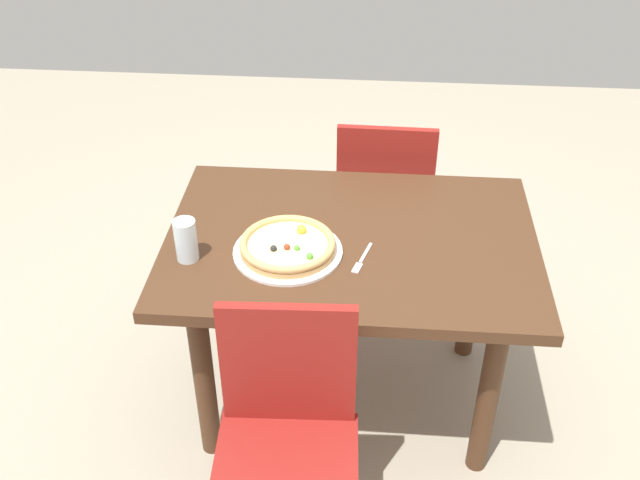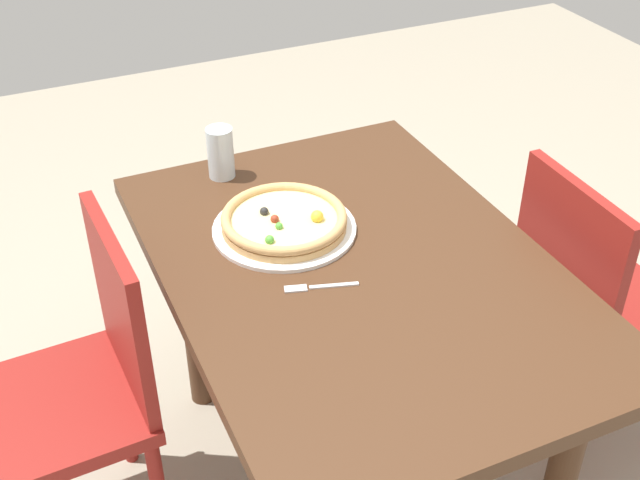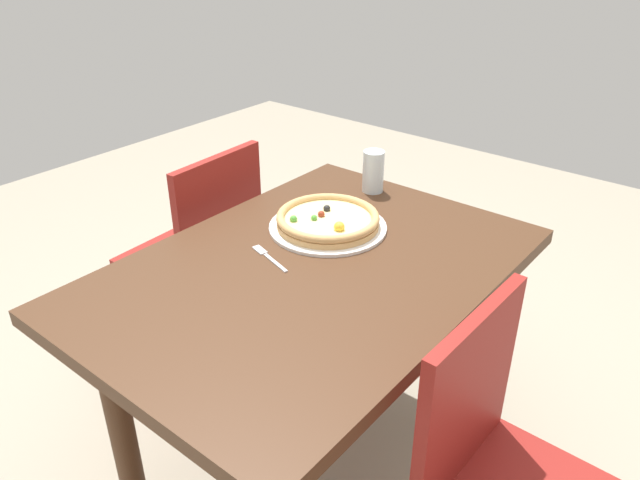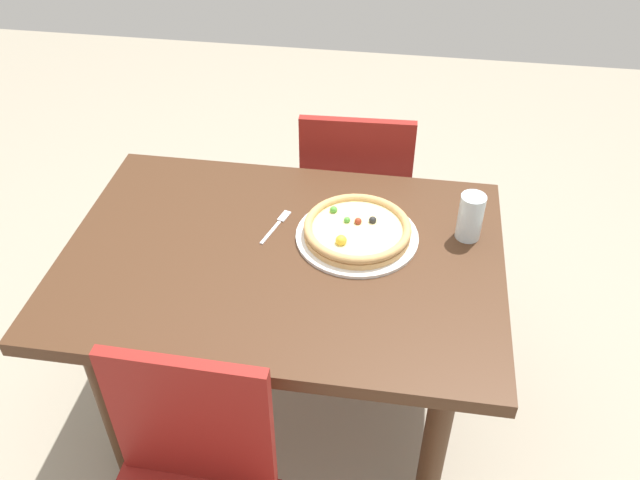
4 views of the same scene
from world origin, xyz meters
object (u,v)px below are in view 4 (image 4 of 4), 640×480
dining_table (283,283)px  pizza (357,229)px  drinking_glass (470,217)px  chair_far (356,198)px  fork (277,224)px  plate (357,236)px

dining_table → pizza: bearing=26.9°
dining_table → drinking_glass: 0.56m
chair_far → pizza: 0.61m
chair_far → pizza: (0.05, -0.54, 0.29)m
drinking_glass → fork: bearing=-176.9°
dining_table → plate: plate is taller
plate → pizza: (-0.00, -0.00, 0.03)m
dining_table → drinking_glass: drinking_glass is taller
pizza → drinking_glass: size_ratio=2.18×
dining_table → pizza: 0.26m
fork → drinking_glass: 0.55m
dining_table → plate: (0.20, 0.10, 0.12)m
plate → chair_far: bearing=95.6°
plate → drinking_glass: bearing=9.8°
pizza → dining_table: bearing=-153.1°
plate → fork: 0.24m
dining_table → fork: size_ratio=7.47×
fork → dining_table: bearing=-146.5°
drinking_glass → plate: bearing=-170.2°
pizza → fork: size_ratio=1.87×
fork → chair_far: bearing=-2.9°
fork → drinking_glass: drinking_glass is taller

